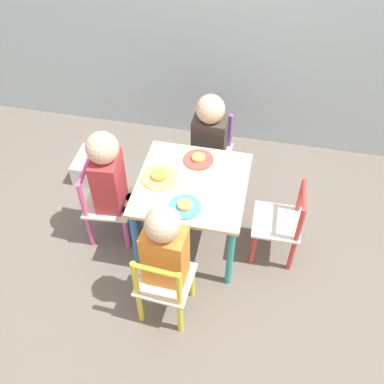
# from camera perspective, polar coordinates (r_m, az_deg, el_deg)

# --- Properties ---
(ground_plane) EXTENTS (6.00, 6.00, 0.00)m
(ground_plane) POSITION_cam_1_polar(r_m,az_deg,el_deg) (2.72, 0.00, -5.85)
(ground_plane) COLOR #6B6056
(kids_table) EXTENTS (0.58, 0.58, 0.48)m
(kids_table) POSITION_cam_1_polar(r_m,az_deg,el_deg) (2.41, 0.00, -0.02)
(kids_table) COLOR beige
(kids_table) RESTS_ON ground_plane
(chair_yellow) EXTENTS (0.28, 0.28, 0.51)m
(chair_yellow) POSITION_cam_1_polar(r_m,az_deg,el_deg) (2.25, -3.57, -11.71)
(chair_yellow) COLOR silver
(chair_yellow) RESTS_ON ground_plane
(chair_pink) EXTENTS (0.28, 0.28, 0.51)m
(chair_pink) POSITION_cam_1_polar(r_m,az_deg,el_deg) (2.61, -10.92, -1.52)
(chair_pink) COLOR silver
(chair_pink) RESTS_ON ground_plane
(chair_purple) EXTENTS (0.27, 0.27, 0.51)m
(chair_purple) POSITION_cam_1_polar(r_m,az_deg,el_deg) (2.87, 2.31, 4.90)
(chair_purple) COLOR silver
(chair_purple) RESTS_ON ground_plane
(chair_red) EXTENTS (0.26, 0.26, 0.51)m
(chair_red) POSITION_cam_1_polar(r_m,az_deg,el_deg) (2.52, 11.22, -4.01)
(chair_red) COLOR silver
(chair_red) RESTS_ON ground_plane
(child_front) EXTENTS (0.21, 0.22, 0.75)m
(child_front) POSITION_cam_1_polar(r_m,az_deg,el_deg) (2.11, -3.30, -7.54)
(child_front) COLOR #7A6B5B
(child_front) RESTS_ON ground_plane
(child_left) EXTENTS (0.22, 0.21, 0.76)m
(child_left) POSITION_cam_1_polar(r_m,az_deg,el_deg) (2.44, -10.27, 1.67)
(child_left) COLOR #4C608E
(child_left) RESTS_ON ground_plane
(child_back) EXTENTS (0.20, 0.22, 0.71)m
(child_back) POSITION_cam_1_polar(r_m,az_deg,el_deg) (2.70, 2.16, 6.96)
(child_back) COLOR #4C608E
(child_back) RESTS_ON ground_plane
(plate_front) EXTENTS (0.17, 0.17, 0.03)m
(plate_front) POSITION_cam_1_polar(r_m,az_deg,el_deg) (2.23, -0.92, -1.84)
(plate_front) COLOR #4C9EE0
(plate_front) RESTS_ON kids_table
(plate_left) EXTENTS (0.19, 0.19, 0.03)m
(plate_left) POSITION_cam_1_polar(r_m,az_deg,el_deg) (2.38, -4.17, 1.95)
(plate_left) COLOR #EADB66
(plate_left) RESTS_ON kids_table
(plate_back) EXTENTS (0.17, 0.17, 0.03)m
(plate_back) POSITION_cam_1_polar(r_m,az_deg,el_deg) (2.48, 0.83, 4.20)
(plate_back) COLOR #E54C47
(plate_back) RESTS_ON kids_table
(storage_bin) EXTENTS (0.22, 0.27, 0.15)m
(storage_bin) POSITION_cam_1_polar(r_m,az_deg,el_deg) (3.11, -12.41, 3.24)
(storage_bin) COLOR silver
(storage_bin) RESTS_ON ground_plane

